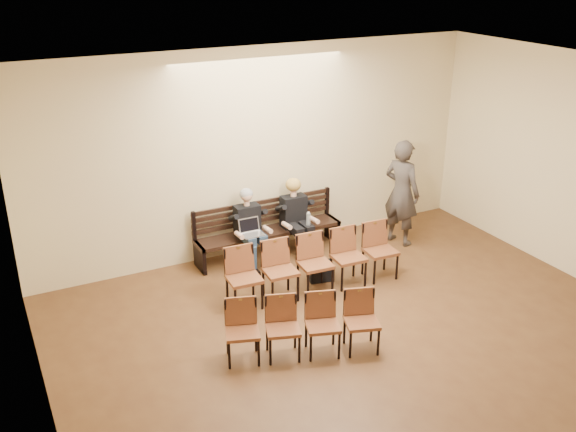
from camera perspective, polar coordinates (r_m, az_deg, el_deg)
name	(u,v)px	position (r m, az deg, el deg)	size (l,w,h in m)	color
ground	(446,414)	(7.84, 13.90, -16.69)	(10.00, 10.00, 0.00)	brown
room_walls	(421,183)	(7.12, 11.75, 2.88)	(8.02, 10.01, 3.51)	beige
bench	(269,242)	(11.04, -1.69, -2.35)	(2.60, 0.90, 0.45)	black
seated_man	(250,228)	(10.62, -3.42, -1.11)	(0.51, 0.71, 1.23)	black
seated_woman	(296,219)	(10.97, 0.72, -0.30)	(0.53, 0.73, 1.22)	black
laptop	(253,235)	(10.46, -3.14, -1.72)	(0.35, 0.28, 0.26)	silver
water_bottle	(308,226)	(10.83, 1.82, -0.86)	(0.07, 0.07, 0.24)	silver
bag	(320,271)	(10.26, 2.90, -4.93)	(0.39, 0.26, 0.28)	black
passerby	(402,185)	(11.34, 10.12, 2.75)	(0.80, 0.52, 2.19)	#38322E
chair_row_front	(315,265)	(9.78, 2.44, -4.33)	(2.77, 0.49, 0.90)	brown
chair_row_back	(303,327)	(8.33, 1.34, -9.88)	(1.98, 0.44, 0.81)	brown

